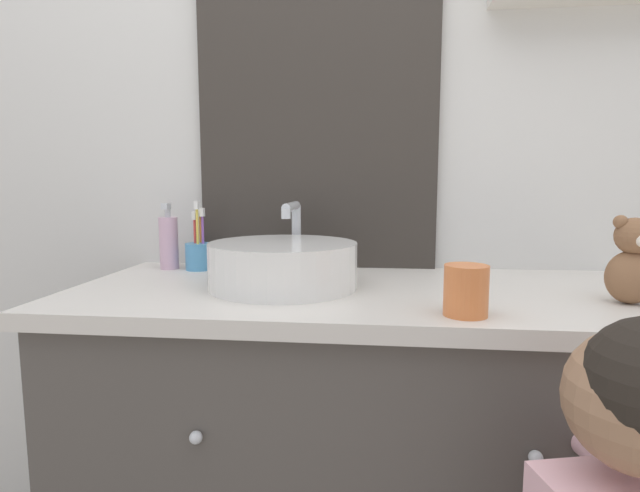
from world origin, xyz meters
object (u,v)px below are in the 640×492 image
object	(u,v)px
drinking_cup	(466,290)
soap_dispenser	(169,242)
sink_basin	(284,264)
teddy_bear	(632,262)
toothbrush_holder	(199,253)

from	to	relation	value
drinking_cup	soap_dispenser	bearing A→B (deg)	150.70
sink_basin	drinking_cup	xyz separation A→B (m)	(0.37, -0.20, -0.01)
sink_basin	teddy_bear	world-z (taller)	sink_basin
soap_dispenser	drinking_cup	xyz separation A→B (m)	(0.72, -0.40, -0.03)
toothbrush_holder	drinking_cup	bearing A→B (deg)	-32.18
sink_basin	soap_dispenser	xyz separation A→B (m)	(-0.36, 0.20, 0.02)
soap_dispenser	teddy_bear	bearing A→B (deg)	-14.77
sink_basin	teddy_bear	size ratio (longest dim) A/B	2.19
toothbrush_holder	soap_dispenser	distance (m)	0.09
sink_basin	drinking_cup	world-z (taller)	sink_basin
soap_dispenser	drinking_cup	distance (m)	0.83
sink_basin	soap_dispenser	distance (m)	0.41
soap_dispenser	sink_basin	bearing A→B (deg)	-29.72
sink_basin	soap_dispenser	world-z (taller)	sink_basin
toothbrush_holder	teddy_bear	xyz separation A→B (m)	(0.97, -0.27, 0.04)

